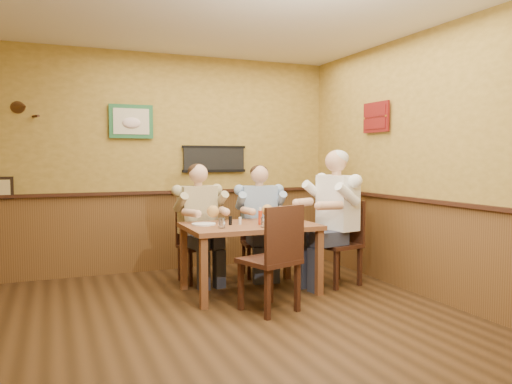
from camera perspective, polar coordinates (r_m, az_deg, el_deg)
room at (r=4.31m, az=-5.07°, el=6.82°), size 5.02×5.03×2.81m
dining_table at (r=5.43m, az=-0.69°, el=-4.64°), size 1.40×0.90×0.75m
chair_back_left at (r=5.96m, az=-6.66°, el=-6.03°), size 0.45×0.45×0.88m
chair_back_right at (r=6.21m, az=0.34°, el=-5.66°), size 0.46×0.46×0.86m
chair_right_end at (r=5.86m, az=9.26°, el=-5.74°), size 0.53×0.53×0.98m
chair_near_side at (r=4.80m, az=1.50°, el=-7.54°), size 0.60×0.60×1.03m
diner_tan_shirt at (r=5.93m, az=-6.68°, el=-4.24°), size 0.65×0.65×1.25m
diner_blue_polo at (r=6.18m, az=0.34°, el=-3.96°), size 0.66×0.66×1.24m
diner_white_elder at (r=5.82m, az=9.28°, el=-3.71°), size 0.76×0.76×1.39m
water_glass_left at (r=5.10m, az=-3.93°, el=-3.56°), size 0.07×0.07×0.11m
water_glass_mid at (r=5.16m, az=0.96°, el=-3.46°), size 0.09×0.09×0.11m
cola_tumbler at (r=5.35m, az=2.22°, el=-3.13°), size 0.12×0.12×0.12m
hot_sauce_bottle at (r=5.34m, az=0.49°, el=-2.85°), size 0.04×0.04×0.17m
salt_shaker at (r=5.38m, az=-1.84°, el=-3.30°), size 0.04×0.04×0.08m
pepper_shaker at (r=5.33m, az=-2.95°, el=-3.29°), size 0.04×0.04×0.09m
plate_far_left at (r=5.37m, az=-6.00°, el=-3.66°), size 0.28×0.28×0.02m
plate_far_right at (r=5.74m, az=2.41°, el=-3.17°), size 0.23×0.23×0.01m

